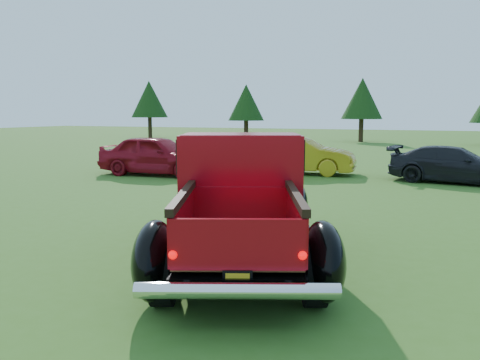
{
  "coord_description": "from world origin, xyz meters",
  "views": [
    {
      "loc": [
        2.45,
        -6.97,
        2.25
      ],
      "look_at": [
        -0.54,
        0.2,
        1.14
      ],
      "focal_mm": 35.0,
      "sensor_mm": 36.0,
      "label": 1
    }
  ],
  "objects_px": {
    "show_car_red": "(157,155)",
    "show_car_yellow": "(298,155)",
    "pickup_truck": "(241,197)",
    "tree_west": "(246,103)",
    "tree_mid_left": "(362,99)",
    "show_car_grey": "(454,165)",
    "tree_far_west": "(149,99)"
  },
  "relations": [
    {
      "from": "show_car_red",
      "to": "show_car_yellow",
      "type": "distance_m",
      "value": 5.23
    },
    {
      "from": "tree_mid_left",
      "to": "pickup_truck",
      "type": "height_order",
      "value": "tree_mid_left"
    },
    {
      "from": "tree_far_west",
      "to": "pickup_truck",
      "type": "bearing_deg",
      "value": -54.37
    },
    {
      "from": "tree_far_west",
      "to": "show_car_red",
      "type": "distance_m",
      "value": 27.14
    },
    {
      "from": "tree_west",
      "to": "show_car_yellow",
      "type": "relative_size",
      "value": 1.09
    },
    {
      "from": "tree_west",
      "to": "show_car_yellow",
      "type": "distance_m",
      "value": 21.5
    },
    {
      "from": "tree_west",
      "to": "show_car_yellow",
      "type": "bearing_deg",
      "value": -62.88
    },
    {
      "from": "tree_far_west",
      "to": "pickup_truck",
      "type": "xyz_separation_m",
      "value": [
        21.63,
        -30.18,
        -2.6
      ]
    },
    {
      "from": "tree_mid_left",
      "to": "pickup_truck",
      "type": "distance_m",
      "value": 31.39
    },
    {
      "from": "show_car_yellow",
      "to": "show_car_grey",
      "type": "height_order",
      "value": "show_car_yellow"
    },
    {
      "from": "show_car_yellow",
      "to": "tree_west",
      "type": "bearing_deg",
      "value": 22.47
    },
    {
      "from": "tree_mid_left",
      "to": "show_car_red",
      "type": "height_order",
      "value": "tree_mid_left"
    },
    {
      "from": "tree_far_west",
      "to": "show_car_grey",
      "type": "xyz_separation_m",
      "value": [
        25.07,
        -20.33,
        -2.93
      ]
    },
    {
      "from": "pickup_truck",
      "to": "show_car_yellow",
      "type": "bearing_deg",
      "value": 78.73
    },
    {
      "from": "tree_west",
      "to": "show_car_yellow",
      "type": "xyz_separation_m",
      "value": [
        9.74,
        -19.01,
        -2.42
      ]
    },
    {
      "from": "pickup_truck",
      "to": "show_car_red",
      "type": "xyz_separation_m",
      "value": [
        -6.55,
        7.79,
        -0.18
      ]
    },
    {
      "from": "tree_west",
      "to": "tree_mid_left",
      "type": "relative_size",
      "value": 0.92
    },
    {
      "from": "tree_mid_left",
      "to": "show_car_red",
      "type": "relative_size",
      "value": 1.16
    },
    {
      "from": "tree_far_west",
      "to": "tree_west",
      "type": "bearing_deg",
      "value": -5.71
    },
    {
      "from": "tree_far_west",
      "to": "show_car_yellow",
      "type": "distance_m",
      "value": 28.25
    },
    {
      "from": "show_car_red",
      "to": "show_car_grey",
      "type": "distance_m",
      "value": 10.2
    },
    {
      "from": "tree_west",
      "to": "pickup_truck",
      "type": "distance_m",
      "value": 31.49
    },
    {
      "from": "tree_far_west",
      "to": "pickup_truck",
      "type": "distance_m",
      "value": 37.23
    },
    {
      "from": "tree_far_west",
      "to": "tree_mid_left",
      "type": "bearing_deg",
      "value": 3.01
    },
    {
      "from": "pickup_truck",
      "to": "show_car_grey",
      "type": "distance_m",
      "value": 10.44
    },
    {
      "from": "tree_mid_left",
      "to": "show_car_grey",
      "type": "relative_size",
      "value": 1.23
    },
    {
      "from": "tree_west",
      "to": "tree_mid_left",
      "type": "height_order",
      "value": "tree_mid_left"
    },
    {
      "from": "pickup_truck",
      "to": "show_car_yellow",
      "type": "distance_m",
      "value": 10.35
    },
    {
      "from": "tree_far_west",
      "to": "tree_west",
      "type": "height_order",
      "value": "tree_far_west"
    },
    {
      "from": "tree_west",
      "to": "show_car_grey",
      "type": "bearing_deg",
      "value": -52.05
    },
    {
      "from": "tree_west",
      "to": "show_car_yellow",
      "type": "height_order",
      "value": "tree_west"
    },
    {
      "from": "show_car_yellow",
      "to": "tree_far_west",
      "type": "bearing_deg",
      "value": 39.95
    }
  ]
}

